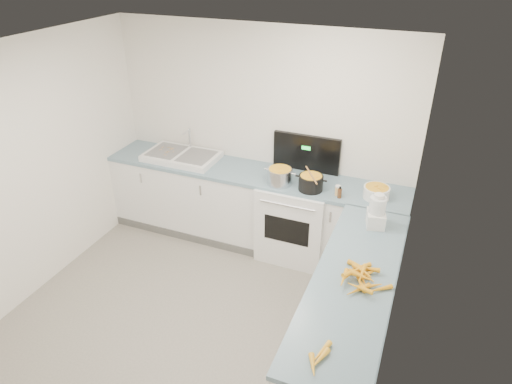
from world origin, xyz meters
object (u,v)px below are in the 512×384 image
at_px(mixing_bowl, 376,192).
at_px(extract_bottle, 340,193).
at_px(steel_pot, 280,177).
at_px(black_pot, 311,184).
at_px(stove, 296,217).
at_px(spice_jar, 338,191).
at_px(food_processor, 377,212).
at_px(sink, 182,156).

distance_m(mixing_bowl, extract_bottle, 0.37).
distance_m(steel_pot, black_pot, 0.34).
bearing_deg(stove, spice_jar, -17.44).
bearing_deg(extract_bottle, food_processor, -42.33).
bearing_deg(stove, extract_bottle, -21.21).
distance_m(stove, steel_pot, 0.58).
relative_size(sink, steel_pot, 3.21).
distance_m(black_pot, mixing_bowl, 0.67).
bearing_deg(sink, extract_bottle, -6.16).
bearing_deg(steel_pot, stove, 40.37).
height_order(black_pot, food_processor, food_processor).
height_order(steel_pot, extract_bottle, steel_pot).
xyz_separation_m(black_pot, spice_jar, (0.29, -0.01, -0.02)).
distance_m(mixing_bowl, food_processor, 0.54).
relative_size(black_pot, spice_jar, 2.72).
xyz_separation_m(extract_bottle, spice_jar, (-0.03, 0.05, -0.00)).
xyz_separation_m(mixing_bowl, spice_jar, (-0.37, -0.09, -0.01)).
bearing_deg(food_processor, steel_pot, 157.80).
bearing_deg(sink, mixing_bowl, -1.72).
relative_size(stove, black_pot, 5.34).
bearing_deg(spice_jar, extract_bottle, -55.55).
xyz_separation_m(sink, extract_bottle, (1.95, -0.21, 0.01)).
height_order(sink, food_processor, food_processor).
xyz_separation_m(black_pot, food_processor, (0.74, -0.44, 0.07)).
bearing_deg(spice_jar, black_pot, 178.25).
xyz_separation_m(black_pot, extract_bottle, (0.32, -0.06, -0.02)).
distance_m(sink, food_processor, 2.45).
height_order(mixing_bowl, extract_bottle, mixing_bowl).
bearing_deg(sink, steel_pot, -6.68).
bearing_deg(food_processor, mixing_bowl, 98.43).
height_order(black_pot, spice_jar, black_pot).
xyz_separation_m(sink, mixing_bowl, (2.29, -0.07, 0.02)).
bearing_deg(food_processor, black_pot, 149.36).
bearing_deg(food_processor, sink, 165.98).
relative_size(black_pot, mixing_bowl, 0.97).
distance_m(stove, food_processor, 1.24).
relative_size(sink, black_pot, 3.37).
xyz_separation_m(stove, mixing_bowl, (0.84, -0.05, 0.53)).
distance_m(steel_pot, mixing_bowl, 1.01).
bearing_deg(spice_jar, sink, 175.14).
bearing_deg(spice_jar, stove, 162.56).
xyz_separation_m(stove, spice_jar, (0.47, -0.15, 0.51)).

